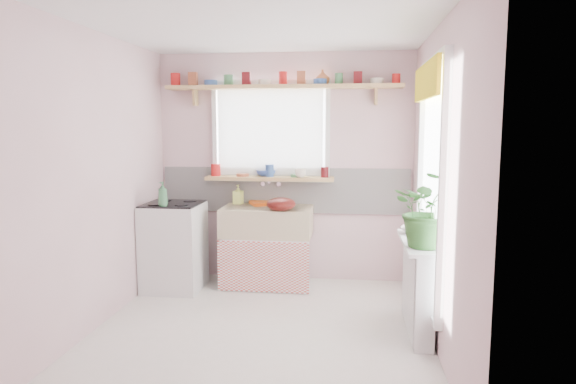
# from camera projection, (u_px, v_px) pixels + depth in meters

# --- Properties ---
(room) EXTENTS (3.20, 3.20, 3.20)m
(room) POSITION_uv_depth(u_px,v_px,m) (344.00, 162.00, 4.86)
(room) COLOR white
(room) RESTS_ON ground
(sink_unit) EXTENTS (0.95, 0.65, 1.11)m
(sink_unit) POSITION_uv_depth(u_px,v_px,m) (267.00, 246.00, 5.50)
(sink_unit) COLOR white
(sink_unit) RESTS_ON ground
(cooker) EXTENTS (0.58, 0.58, 0.93)m
(cooker) POSITION_uv_depth(u_px,v_px,m) (174.00, 246.00, 5.37)
(cooker) COLOR white
(cooker) RESTS_ON ground
(radiator_ledge) EXTENTS (0.22, 0.95, 0.78)m
(radiator_ledge) POSITION_uv_depth(u_px,v_px,m) (418.00, 285.00, 4.26)
(radiator_ledge) COLOR white
(radiator_ledge) RESTS_ON ground
(windowsill) EXTENTS (1.40, 0.22, 0.04)m
(windowsill) POSITION_uv_depth(u_px,v_px,m) (270.00, 178.00, 5.60)
(windowsill) COLOR tan
(windowsill) RESTS_ON room
(pine_shelf) EXTENTS (2.52, 0.24, 0.04)m
(pine_shelf) POSITION_uv_depth(u_px,v_px,m) (283.00, 87.00, 5.44)
(pine_shelf) COLOR tan
(pine_shelf) RESTS_ON room
(shelf_crockery) EXTENTS (2.47, 0.11, 0.12)m
(shelf_crockery) POSITION_uv_depth(u_px,v_px,m) (281.00, 80.00, 5.43)
(shelf_crockery) COLOR red
(shelf_crockery) RESTS_ON pine_shelf
(sill_crockery) EXTENTS (1.35, 0.11, 0.12)m
(sill_crockery) POSITION_uv_depth(u_px,v_px,m) (270.00, 171.00, 5.59)
(sill_crockery) COLOR red
(sill_crockery) RESTS_ON windowsill
(dish_tray) EXTENTS (0.43, 0.39, 0.04)m
(dish_tray) POSITION_uv_depth(u_px,v_px,m) (267.00, 203.00, 5.65)
(dish_tray) COLOR orange
(dish_tray) RESTS_ON sink_unit
(colander) EXTENTS (0.39, 0.39, 0.14)m
(colander) POSITION_uv_depth(u_px,v_px,m) (281.00, 204.00, 5.23)
(colander) COLOR #51100D
(colander) RESTS_ON sink_unit
(jade_plant) EXTENTS (0.54, 0.47, 0.60)m
(jade_plant) POSITION_uv_depth(u_px,v_px,m) (429.00, 209.00, 3.95)
(jade_plant) COLOR #2E6227
(jade_plant) RESTS_ON radiator_ledge
(fruit_bowl) EXTENTS (0.34, 0.34, 0.06)m
(fruit_bowl) POSITION_uv_depth(u_px,v_px,m) (416.00, 230.00, 4.47)
(fruit_bowl) COLOR silver
(fruit_bowl) RESTS_ON radiator_ledge
(herb_pot) EXTENTS (0.14, 0.11, 0.24)m
(herb_pot) POSITION_uv_depth(u_px,v_px,m) (412.00, 232.00, 3.98)
(herb_pot) COLOR #276228
(herb_pot) RESTS_ON radiator_ledge
(soap_bottle_sink) EXTENTS (0.11, 0.11, 0.21)m
(soap_bottle_sink) POSITION_uv_depth(u_px,v_px,m) (238.00, 194.00, 5.68)
(soap_bottle_sink) COLOR #E6FC70
(soap_bottle_sink) RESTS_ON sink_unit
(sill_cup) EXTENTS (0.15, 0.15, 0.09)m
(sill_cup) POSITION_uv_depth(u_px,v_px,m) (300.00, 173.00, 5.49)
(sill_cup) COLOR white
(sill_cup) RESTS_ON windowsill
(sill_bowl) EXTENTS (0.24, 0.24, 0.07)m
(sill_bowl) POSITION_uv_depth(u_px,v_px,m) (266.00, 173.00, 5.65)
(sill_bowl) COLOR #3350A6
(sill_bowl) RESTS_ON windowsill
(shelf_vase) EXTENTS (0.17, 0.17, 0.16)m
(shelf_vase) POSITION_uv_depth(u_px,v_px,m) (323.00, 77.00, 5.44)
(shelf_vase) COLOR #B46437
(shelf_vase) RESTS_ON pine_shelf
(cooker_bottle) EXTENTS (0.12, 0.12, 0.24)m
(cooker_bottle) POSITION_uv_depth(u_px,v_px,m) (163.00, 194.00, 5.09)
(cooker_bottle) COLOR #3E7D50
(cooker_bottle) RESTS_ON cooker
(fruit) EXTENTS (0.20, 0.14, 0.10)m
(fruit) POSITION_uv_depth(u_px,v_px,m) (417.00, 223.00, 4.47)
(fruit) COLOR orange
(fruit) RESTS_ON fruit_bowl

